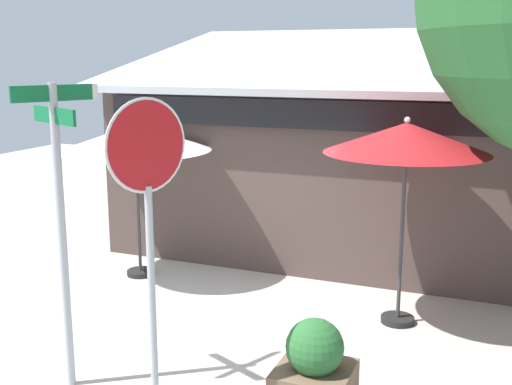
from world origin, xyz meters
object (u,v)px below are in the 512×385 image
stop_sign (148,200)px  sidewalk_planter (314,370)px  street_sign_post (61,208)px  patio_umbrella_ivory_left (135,138)px  patio_umbrella_crimson_center (406,140)px

stop_sign → sidewalk_planter: size_ratio=3.29×
street_sign_post → patio_umbrella_ivory_left: size_ratio=1.28×
sidewalk_planter → street_sign_post: bearing=-168.4°
stop_sign → patio_umbrella_crimson_center: bearing=62.2°
patio_umbrella_ivory_left → stop_sign: bearing=-55.6°
street_sign_post → stop_sign: size_ratio=1.03×
street_sign_post → patio_umbrella_ivory_left: (-1.22, 3.29, 0.28)m
stop_sign → sidewalk_planter: (1.32, 0.84, -1.79)m
patio_umbrella_crimson_center → sidewalk_planter: (-0.41, -2.44, -2.03)m
patio_umbrella_ivory_left → patio_umbrella_crimson_center: 4.21m
patio_umbrella_crimson_center → sidewalk_planter: bearing=-99.6°
stop_sign → sidewalk_planter: 2.38m
patio_umbrella_crimson_center → sidewalk_planter: patio_umbrella_crimson_center is taller
patio_umbrella_ivory_left → sidewalk_planter: bearing=-36.1°
patio_umbrella_crimson_center → sidewalk_planter: size_ratio=2.88×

